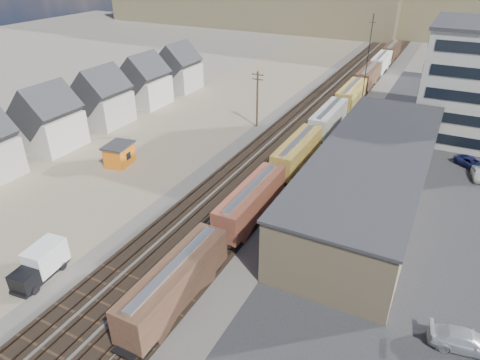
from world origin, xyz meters
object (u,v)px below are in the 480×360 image
at_px(maintenance_shed, 119,154).
at_px(utility_pole_north, 257,98).
at_px(parked_car_red, 333,282).
at_px(freight_train, 341,106).
at_px(parked_car_blue, 472,163).
at_px(parked_car_silver, 465,341).
at_px(box_truck, 41,264).

bearing_deg(maintenance_shed, utility_pole_north, 63.31).
bearing_deg(parked_car_red, freight_train, 93.22).
relative_size(utility_pole_north, parked_car_blue, 1.97).
distance_m(freight_train, parked_car_red, 46.28).
xyz_separation_m(utility_pole_north, parked_car_silver, (35.49, -36.42, -4.48)).
distance_m(box_truck, parked_car_blue, 58.29).
height_order(freight_train, parked_car_silver, freight_train).
relative_size(utility_pole_north, maintenance_shed, 2.05).
height_order(utility_pole_north, maintenance_shed, utility_pole_north).
bearing_deg(box_truck, maintenance_shed, 113.75).
distance_m(maintenance_shed, parked_car_silver, 48.96).
distance_m(freight_train, box_truck, 57.64).
bearing_deg(parked_car_red, utility_pole_north, 113.30).
distance_m(parked_car_red, parked_car_blue, 35.80).
relative_size(utility_pole_north, parked_car_red, 2.11).
bearing_deg(parked_car_red, parked_car_silver, -20.89).
bearing_deg(parked_car_blue, parked_car_red, -159.16).
distance_m(utility_pole_north, parked_car_blue, 35.31).
height_order(parked_car_red, parked_car_blue, parked_car_red).
bearing_deg(utility_pole_north, box_truck, -92.00).
relative_size(freight_train, utility_pole_north, 11.97).
relative_size(freight_train, box_truck, 19.31).
relative_size(box_truck, maintenance_shed, 1.27).
xyz_separation_m(parked_car_red, parked_car_silver, (11.34, -1.84, 0.01)).
xyz_separation_m(maintenance_shed, parked_car_silver, (47.10, -13.34, -0.83)).
bearing_deg(maintenance_shed, parked_car_silver, -15.81).
bearing_deg(parked_car_silver, parked_car_red, 71.36).
distance_m(parked_car_red, parked_car_silver, 11.48).
bearing_deg(parked_car_silver, parked_car_blue, -8.62).
bearing_deg(parked_car_silver, freight_train, 17.09).
bearing_deg(maintenance_shed, parked_car_red, -17.82).
relative_size(utility_pole_north, parked_car_silver, 1.77).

